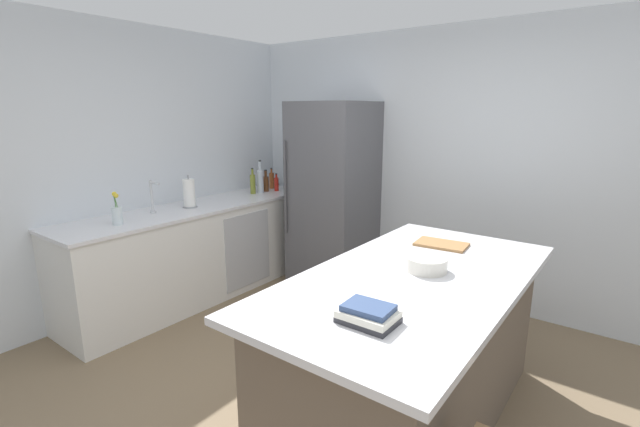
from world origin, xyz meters
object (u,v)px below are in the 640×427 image
object	(u,v)px
cookbook_stack	(368,314)
mixing_bowl	(426,264)
vinegar_bottle	(272,180)
olive_oil_bottle	(253,184)
sink_faucet	(153,196)
flower_vase	(117,213)
refrigerator	(333,195)
wine_bottle	(286,177)
paper_towel_roll	(189,194)
hot_sauce_bottle	(276,184)
kitchen_island	(410,348)
soda_bottle	(260,180)
cutting_board	(441,244)
syrup_bottle	(266,183)

from	to	relation	value
cookbook_stack	mixing_bowl	xyz separation A→B (m)	(-0.06, 0.76, 0.00)
vinegar_bottle	olive_oil_bottle	bearing A→B (deg)	-80.35
sink_faucet	mixing_bowl	xyz separation A→B (m)	(2.58, 0.12, -0.12)
flower_vase	refrigerator	bearing A→B (deg)	68.15
wine_bottle	olive_oil_bottle	size ratio (longest dim) A/B	1.14
flower_vase	olive_oil_bottle	distance (m)	1.63
paper_towel_roll	hot_sauce_bottle	distance (m)	1.16
sink_faucet	cookbook_stack	xyz separation A→B (m)	(2.63, -0.64, -0.12)
kitchen_island	vinegar_bottle	world-z (taller)	vinegar_bottle
soda_bottle	mixing_bowl	bearing A→B (deg)	-25.51
sink_faucet	wine_bottle	world-z (taller)	wine_bottle
kitchen_island	flower_vase	world-z (taller)	flower_vase
paper_towel_roll	vinegar_bottle	distance (m)	1.24
kitchen_island	sink_faucet	size ratio (longest dim) A/B	6.98
soda_bottle	cutting_board	world-z (taller)	soda_bottle
soda_bottle	cookbook_stack	xyz separation A→B (m)	(2.58, -1.96, -0.10)
soda_bottle	olive_oil_bottle	world-z (taller)	soda_bottle
cookbook_stack	mixing_bowl	bearing A→B (deg)	94.40
wine_bottle	cookbook_stack	distance (m)	3.45
cutting_board	refrigerator	bearing A→B (deg)	150.02
refrigerator	cutting_board	bearing A→B (deg)	-29.98
syrup_bottle	vinegar_bottle	bearing A→B (deg)	113.74
sink_faucet	cutting_board	world-z (taller)	sink_faucet
vinegar_bottle	mixing_bowl	size ratio (longest dim) A/B	1.02
soda_bottle	hot_sauce_bottle	bearing A→B (deg)	69.34
flower_vase	paper_towel_roll	size ratio (longest dim) A/B	0.88
hot_sauce_bottle	syrup_bottle	distance (m)	0.12
refrigerator	flower_vase	distance (m)	2.10
paper_towel_roll	cutting_board	size ratio (longest dim) A/B	0.87
paper_towel_roll	mixing_bowl	xyz separation A→B (m)	(2.52, -0.24, -0.09)
cutting_board	hot_sauce_bottle	bearing A→B (deg)	159.61
hot_sauce_bottle	mixing_bowl	distance (m)	2.82
olive_oil_bottle	soda_bottle	bearing A→B (deg)	78.78
flower_vase	hot_sauce_bottle	size ratio (longest dim) A/B	1.36
refrigerator	hot_sauce_bottle	distance (m)	0.79
refrigerator	mixing_bowl	bearing A→B (deg)	-40.38
syrup_bottle	olive_oil_bottle	world-z (taller)	olive_oil_bottle
syrup_bottle	mixing_bowl	xyz separation A→B (m)	(2.53, -1.30, -0.06)
paper_towel_roll	vinegar_bottle	bearing A→B (deg)	94.02
flower_vase	paper_towel_roll	xyz separation A→B (m)	(-0.07, 0.76, 0.04)
refrigerator	vinegar_bottle	xyz separation A→B (m)	(-0.94, 0.06, 0.06)
flower_vase	vinegar_bottle	size ratio (longest dim) A/B	1.13
paper_towel_roll	cookbook_stack	bearing A→B (deg)	-21.08
refrigerator	soda_bottle	size ratio (longest dim) A/B	5.26
cutting_board	olive_oil_bottle	bearing A→B (deg)	166.57
soda_bottle	sink_faucet	bearing A→B (deg)	-92.23
hot_sauce_bottle	mixing_bowl	bearing A→B (deg)	-29.59
sink_faucet	soda_bottle	distance (m)	1.32
soda_bottle	kitchen_island	bearing A→B (deg)	-27.71
flower_vase	olive_oil_bottle	world-z (taller)	olive_oil_bottle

